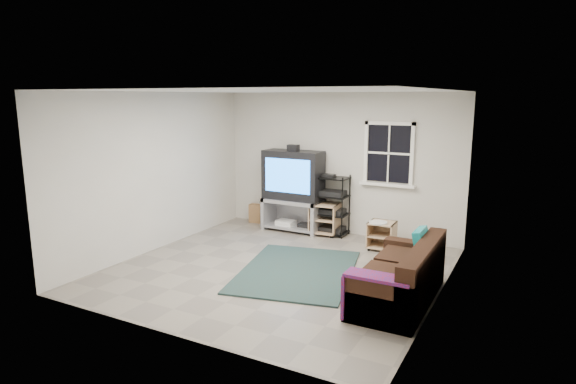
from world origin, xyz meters
The scene contains 8 objects.
room centered at (0.95, 2.27, 1.48)m, with size 4.60×4.62×4.60m.
tv_unit centered at (-0.78, 2.00, 0.90)m, with size 1.12×0.56×1.65m.
av_rack centered at (-0.01, 2.08, 0.49)m, with size 0.56×0.41×1.12m.
side_table_left centered at (-0.14, 2.07, 0.31)m, with size 0.54×0.54×0.58m.
side_table_right centered at (1.06, 1.67, 0.27)m, with size 0.44×0.46×0.49m.
sofa centered at (1.91, -0.27, 0.29)m, with size 0.81×1.82×0.83m.
shag_rug centered at (0.30, 0.03, 0.01)m, with size 1.57×2.16×0.03m, color black.
paper_bag centered at (-1.72, 2.17, 0.19)m, with size 0.26×0.17×0.38m, color #A06A48.
Camera 1 is at (3.31, -5.93, 2.52)m, focal length 30.00 mm.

